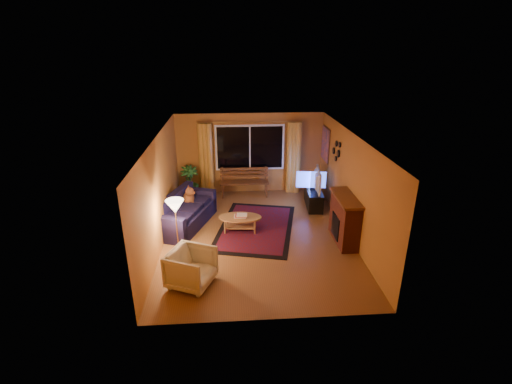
{
  "coord_description": "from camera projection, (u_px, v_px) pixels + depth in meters",
  "views": [
    {
      "loc": [
        -0.6,
        -8.08,
        4.45
      ],
      "look_at": [
        0.0,
        0.3,
        1.05
      ],
      "focal_mm": 26.0,
      "sensor_mm": 36.0,
      "label": 1
    }
  ],
  "objects": [
    {
      "name": "curtain_right",
      "position": [
        293.0,
        158.0,
        11.51
      ],
      "size": [
        0.36,
        0.36,
        2.24
      ],
      "primitive_type": "cylinder",
      "color": "gold",
      "rests_on": "ground"
    },
    {
      "name": "wall_right",
      "position": [
        351.0,
        186.0,
        8.86
      ],
      "size": [
        0.02,
        6.0,
        2.5
      ],
      "primitive_type": "cube",
      "color": "#BA752E",
      "rests_on": "ground"
    },
    {
      "name": "sofa",
      "position": [
        185.0,
        211.0,
        9.55
      ],
      "size": [
        1.54,
        2.25,
        0.84
      ],
      "primitive_type": "cube",
      "rotation": [
        0.0,
        0.0,
        -0.35
      ],
      "color": "black",
      "rests_on": "ground"
    },
    {
      "name": "wall_back",
      "position": [
        250.0,
        153.0,
        11.5
      ],
      "size": [
        4.5,
        0.02,
        2.5
      ],
      "primitive_type": "cube",
      "color": "#BA752E",
      "rests_on": "ground"
    },
    {
      "name": "mirror_cluster",
      "position": [
        336.0,
        150.0,
        9.85
      ],
      "size": [
        0.06,
        0.6,
        0.56
      ],
      "primitive_type": null,
      "color": "black",
      "rests_on": "wall_right"
    },
    {
      "name": "potted_plant",
      "position": [
        189.0,
        182.0,
        11.27
      ],
      "size": [
        0.71,
        0.71,
        1.0
      ],
      "primitive_type": "imported",
      "rotation": [
        0.0,
        0.0,
        0.32
      ],
      "color": "#235B1E",
      "rests_on": "ground"
    },
    {
      "name": "armchair",
      "position": [
        191.0,
        266.0,
        7.19
      ],
      "size": [
        1.01,
        1.03,
        0.82
      ],
      "primitive_type": "imported",
      "rotation": [
        0.0,
        0.0,
        1.16
      ],
      "color": "beige",
      "rests_on": "ground"
    },
    {
      "name": "ceiling",
      "position": [
        257.0,
        136.0,
        8.24
      ],
      "size": [
        4.5,
        6.0,
        0.02
      ],
      "primitive_type": "cube",
      "color": "white",
      "rests_on": "ground"
    },
    {
      "name": "coffee_table",
      "position": [
        240.0,
        224.0,
        9.36
      ],
      "size": [
        1.17,
        1.17,
        0.39
      ],
      "primitive_type": "cylinder",
      "rotation": [
        0.0,
        0.0,
        -0.09
      ],
      "color": "#A77541",
      "rests_on": "ground"
    },
    {
      "name": "painting",
      "position": [
        325.0,
        144.0,
        10.97
      ],
      "size": [
        0.04,
        0.76,
        0.96
      ],
      "primitive_type": "cube",
      "color": "orange",
      "rests_on": "wall_right"
    },
    {
      "name": "fireplace",
      "position": [
        345.0,
        220.0,
        8.74
      ],
      "size": [
        0.4,
        1.2,
        1.1
      ],
      "primitive_type": "cube",
      "color": "maroon",
      "rests_on": "ground"
    },
    {
      "name": "television",
      "position": [
        315.0,
        180.0,
        10.57
      ],
      "size": [
        0.29,
        1.06,
        0.61
      ],
      "primitive_type": "imported",
      "rotation": [
        0.0,
        0.0,
        1.42
      ],
      "color": "black",
      "rests_on": "tv_console"
    },
    {
      "name": "tv_console",
      "position": [
        313.0,
        198.0,
        10.78
      ],
      "size": [
        0.51,
        1.26,
        0.51
      ],
      "primitive_type": "cube",
      "rotation": [
        0.0,
        0.0,
        -0.08
      ],
      "color": "black",
      "rests_on": "ground"
    },
    {
      "name": "floor",
      "position": [
        257.0,
        236.0,
        9.18
      ],
      "size": [
        4.5,
        6.0,
        0.02
      ],
      "primitive_type": "cube",
      "color": "brown",
      "rests_on": "ground"
    },
    {
      "name": "curtain_rod",
      "position": [
        250.0,
        122.0,
        11.02
      ],
      "size": [
        3.2,
        0.03,
        0.03
      ],
      "primitive_type": "cylinder",
      "rotation": [
        0.0,
        1.57,
        0.0
      ],
      "color": "#BF8C3F",
      "rests_on": "wall_back"
    },
    {
      "name": "wall_left",
      "position": [
        160.0,
        191.0,
        8.56
      ],
      "size": [
        0.02,
        6.0,
        2.5
      ],
      "primitive_type": "cube",
      "color": "#BA752E",
      "rests_on": "ground"
    },
    {
      "name": "window",
      "position": [
        250.0,
        148.0,
        11.36
      ],
      "size": [
        2.0,
        0.02,
        1.3
      ],
      "primitive_type": "cube",
      "color": "black",
      "rests_on": "wall_back"
    },
    {
      "name": "curtain_left",
      "position": [
        206.0,
        160.0,
        11.33
      ],
      "size": [
        0.36,
        0.36,
        2.24
      ],
      "primitive_type": "cylinder",
      "color": "gold",
      "rests_on": "ground"
    },
    {
      "name": "floor_lamp",
      "position": [
        177.0,
        228.0,
        8.2
      ],
      "size": [
        0.22,
        0.22,
        1.28
      ],
      "primitive_type": "cylinder",
      "rotation": [
        0.0,
        0.0,
        0.04
      ],
      "color": "#BF8C3F",
      "rests_on": "ground"
    },
    {
      "name": "bench",
      "position": [
        245.0,
        189.0,
        11.49
      ],
      "size": [
        1.49,
        0.45,
        0.45
      ],
      "primitive_type": "cube",
      "rotation": [
        0.0,
        0.0,
        -0.01
      ],
      "color": "#502C14",
      "rests_on": "ground"
    },
    {
      "name": "rug",
      "position": [
        256.0,
        227.0,
        9.58
      ],
      "size": [
        2.42,
        3.22,
        0.02
      ],
      "primitive_type": "cube",
      "rotation": [
        0.0,
        0.0,
        -0.22
      ],
      "color": "#6D0602",
      "rests_on": "ground"
    },
    {
      "name": "dog",
      "position": [
        189.0,
        195.0,
        9.89
      ],
      "size": [
        0.45,
        0.53,
        0.49
      ],
      "primitive_type": null,
      "rotation": [
        0.0,
        0.0,
        0.33
      ],
      "color": "brown",
      "rests_on": "sofa"
    }
  ]
}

